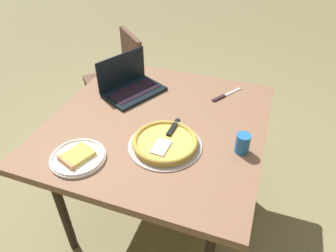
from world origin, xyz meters
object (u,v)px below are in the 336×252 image
Objects in this scene: laptop at (130,85)px; pizza_tray at (165,142)px; pizza_plate at (78,157)px; table_knife at (224,96)px; chair_near at (120,77)px; drink_cup at (243,143)px; dining_table at (158,131)px.

laptop reaches higher than pizza_tray.
laptop is 1.61× the size of pizza_plate.
laptop is at bearing 103.99° from table_knife.
pizza_plate is (-0.61, -0.02, -0.03)m from laptop.
table_knife is at bearing -115.97° from chair_near.
chair_near reaches higher than table_knife.
drink_cup is (-0.45, -0.17, 0.05)m from table_knife.
laptop reaches higher than drink_cup.
dining_table is at bearing 79.08° from drink_cup.
drink_cup reaches higher than chair_near.
pizza_plate reaches higher than table_knife.
pizza_plate is 0.91m from table_knife.
laptop is 1.94× the size of table_knife.
drink_cup is (-0.09, -0.45, 0.12)m from dining_table.
pizza_tray reaches higher than pizza_plate.
table_knife is (0.75, -0.52, -0.01)m from pizza_plate.
laptop is 0.78m from drink_cup.
table_knife is 1.08m from chair_near.
chair_near is (0.59, 0.40, -0.33)m from laptop.
chair_near is at bearing 33.96° from laptop.
chair_near is (0.82, 0.66, -0.21)m from dining_table.
pizza_plate is 1.20× the size of table_knife.
table_knife is 0.25× the size of chair_near.
drink_cup is 0.11× the size of chair_near.
table_knife is at bearing -76.01° from laptop.
pizza_plate is (-0.39, 0.24, 0.08)m from dining_table.
dining_table is at bearing -31.09° from pizza_plate.
dining_table is 0.22m from pizza_tray.
laptop is 0.79m from chair_near.
table_knife is 0.48m from drink_cup.
pizza_tray is 1.70× the size of table_knife.
pizza_tray is at bearing 161.44° from table_knife.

